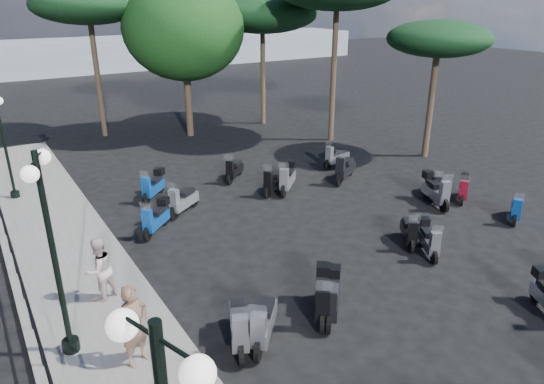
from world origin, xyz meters
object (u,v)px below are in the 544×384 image
scooter_14 (429,240)px  lamp_post_2 (3,139)px  scooter_2 (239,327)px  scooter_9 (322,297)px  scooter_3 (263,324)px  pine_3 (439,39)px  scooter_22 (336,157)px  scooter_15 (409,232)px  scooter_16 (287,178)px  scooter_11 (234,170)px  scooter_17 (274,182)px  scooter_21 (436,191)px  pine_0 (262,14)px  scooter_10 (183,201)px  scooter_27 (463,189)px  scooter_25 (516,209)px  pedestrian_far (99,270)px  broadleaf_tree (184,28)px  lamp_post_1 (52,245)px  scooter_8 (331,298)px  scooter_4 (156,219)px  scooter_28 (345,169)px  woman (135,325)px  scooter_5 (153,186)px  pine_2 (88,5)px  scooter_26 (434,186)px

scooter_14 → lamp_post_2: bearing=-17.4°
scooter_2 → scooter_9: 2.16m
scooter_3 → pine_3: bearing=-109.0°
scooter_22 → pine_3: (4.56, -1.02, 4.83)m
scooter_15 → scooter_16: (-0.62, 5.58, 0.10)m
scooter_16 → scooter_11: bearing=-15.1°
scooter_17 → pine_3: bearing=-119.6°
scooter_21 → scooter_17: bearing=-22.1°
pine_0 → pine_3: pine_0 is taller
scooter_10 → scooter_27: (9.13, -4.45, -0.03)m
scooter_25 → scooter_10: bearing=23.3°
pedestrian_far → scooter_14: bearing=141.3°
pedestrian_far → scooter_22: pedestrian_far is taller
scooter_14 → scooter_3: bearing=38.2°
broadleaf_tree → pine_0: broadleaf_tree is taller
lamp_post_2 → lamp_post_1: bearing=-101.3°
scooter_8 → scooter_11: bearing=-61.7°
scooter_10 → pine_3: (12.20, -0.02, 4.81)m
scooter_4 → scooter_14: 8.32m
scooter_11 → scooter_16: 2.46m
scooter_28 → broadleaf_tree: 11.36m
woman → scooter_15: 8.61m
scooter_10 → scooter_5: bearing=-21.5°
scooter_10 → lamp_post_1: bearing=105.5°
scooter_2 → scooter_10: scooter_2 is taller
scooter_10 → scooter_22: scooter_10 is taller
scooter_3 → pine_2: 20.11m
pine_3 → lamp_post_2: bearing=165.5°
lamp_post_1 → scooter_27: 14.14m
scooter_10 → scooter_21: 8.97m
scooter_3 → scooter_14: bearing=-130.4°
scooter_9 → scooter_15: (4.38, 1.37, -0.09)m
scooter_15 → scooter_17: size_ratio=0.86×
scooter_5 → scooter_8: size_ratio=1.00×
scooter_3 → scooter_25: 10.37m
pedestrian_far → lamp_post_2: bearing=-104.9°
lamp_post_2 → scooter_11: bearing=-28.2°
pedestrian_far → scooter_26: size_ratio=1.34×
scooter_27 → lamp_post_2: bearing=21.9°
scooter_21 → scooter_26: bearing=-115.3°
scooter_2 → scooter_15: bearing=-143.7°
scooter_2 → pine_0: size_ratio=0.23×
scooter_10 → scooter_25: scooter_10 is taller
scooter_10 → lamp_post_2: bearing=14.2°
woman → scooter_28: 12.10m
pine_2 → scooter_25: bearing=-64.7°
scooter_3 → scooter_26: (9.80, 3.67, -0.07)m
scooter_4 → pine_0: bearing=-87.5°
pine_2 → scooter_2: bearing=-96.6°
scooter_2 → scooter_14: 6.59m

